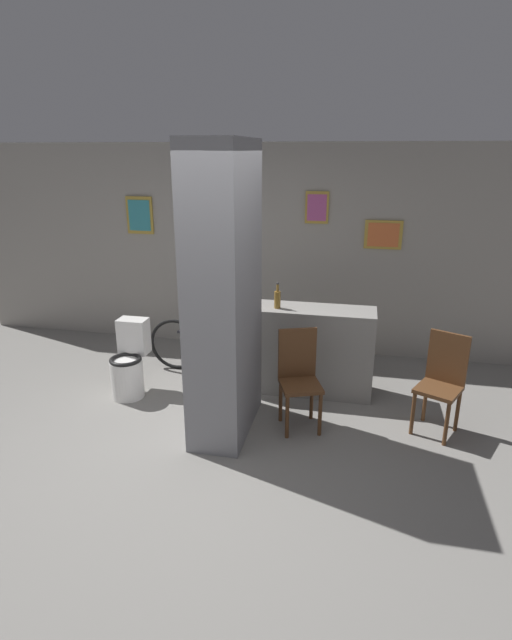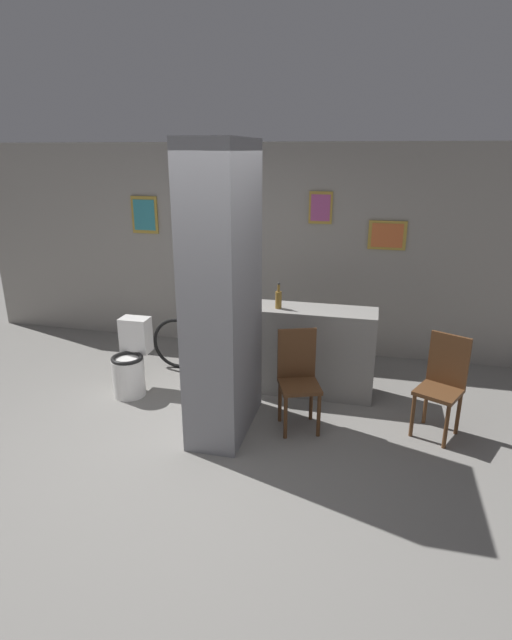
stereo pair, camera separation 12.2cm
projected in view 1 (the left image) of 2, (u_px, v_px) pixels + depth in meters
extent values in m
plane|color=gray|center=(200.00, 454.00, 4.33)|extent=(14.00, 14.00, 0.00)
cube|color=gray|center=(261.00, 250.00, 6.35)|extent=(8.00, 0.06, 2.60)
cube|color=#B79338|center=(140.00, 215.00, 6.49)|extent=(0.36, 0.02, 0.48)
cube|color=teal|center=(139.00, 215.00, 6.48)|extent=(0.30, 0.01, 0.39)
cube|color=#B79338|center=(383.00, 235.00, 5.93)|extent=(0.44, 0.02, 0.34)
cube|color=#D86633|center=(383.00, 235.00, 5.92)|extent=(0.36, 0.01, 0.28)
cube|color=#B79338|center=(317.00, 208.00, 5.99)|extent=(0.28, 0.02, 0.38)
cube|color=#B24C8C|center=(317.00, 208.00, 5.98)|extent=(0.23, 0.01, 0.31)
cube|color=gray|center=(224.00, 295.00, 4.36)|extent=(0.46, 1.02, 2.60)
cylinder|color=black|center=(189.00, 271.00, 4.14)|extent=(0.03, 0.40, 0.40)
cylinder|color=red|center=(187.00, 271.00, 4.15)|extent=(0.01, 0.07, 0.07)
cube|color=gray|center=(302.00, 350.00, 5.36)|extent=(1.50, 0.44, 0.94)
cylinder|color=white|center=(127.00, 379.00, 5.28)|extent=(0.34, 0.34, 0.41)
torus|color=black|center=(125.00, 360.00, 5.21)|extent=(0.34, 0.34, 0.04)
cube|color=white|center=(134.00, 336.00, 5.37)|extent=(0.31, 0.20, 0.38)
cylinder|color=brown|center=(287.00, 417.00, 4.51)|extent=(0.04, 0.04, 0.42)
cylinder|color=brown|center=(320.00, 415.00, 4.56)|extent=(0.04, 0.04, 0.42)
cylinder|color=brown|center=(281.00, 401.00, 4.80)|extent=(0.04, 0.04, 0.42)
cylinder|color=brown|center=(312.00, 399.00, 4.84)|extent=(0.04, 0.04, 0.42)
cube|color=brown|center=(300.00, 386.00, 4.60)|extent=(0.46, 0.46, 0.04)
cube|color=brown|center=(297.00, 353.00, 4.67)|extent=(0.35, 0.15, 0.48)
cylinder|color=brown|center=(413.00, 413.00, 4.58)|extent=(0.04, 0.04, 0.42)
cylinder|color=brown|center=(447.00, 424.00, 4.40)|extent=(0.04, 0.04, 0.42)
cylinder|color=brown|center=(425.00, 401.00, 4.80)|extent=(0.04, 0.04, 0.42)
cylinder|color=brown|center=(458.00, 411.00, 4.62)|extent=(0.04, 0.04, 0.42)
cube|color=brown|center=(438.00, 390.00, 4.53)|extent=(0.48, 0.48, 0.04)
cube|color=brown|center=(448.00, 358.00, 4.57)|extent=(0.34, 0.19, 0.48)
torus|color=black|center=(175.00, 344.00, 5.93)|extent=(0.63, 0.04, 0.63)
torus|color=black|center=(255.00, 351.00, 5.74)|extent=(0.63, 0.04, 0.63)
cylinder|color=black|center=(214.00, 335.00, 5.78)|extent=(0.89, 0.04, 0.04)
cylinder|color=black|center=(194.00, 333.00, 5.83)|extent=(0.03, 0.03, 0.32)
cylinder|color=black|center=(251.00, 337.00, 5.69)|extent=(0.03, 0.03, 0.29)
cube|color=black|center=(194.00, 318.00, 5.77)|extent=(0.16, 0.06, 0.04)
cylinder|color=#262626|center=(251.00, 325.00, 5.65)|extent=(0.03, 0.42, 0.03)
cylinder|color=olive|center=(277.00, 300.00, 5.17)|extent=(0.07, 0.07, 0.18)
cylinder|color=olive|center=(278.00, 288.00, 5.13)|extent=(0.03, 0.03, 0.08)
sphere|color=#333333|center=(278.00, 284.00, 5.12)|extent=(0.03, 0.03, 0.03)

